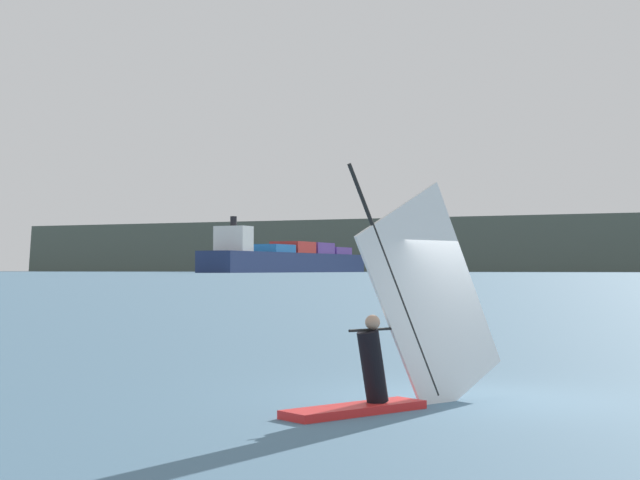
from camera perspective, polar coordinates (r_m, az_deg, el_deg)
The scene contains 4 objects.
ground_plane at distance 15.70m, azimuth 9.00°, elevation -9.23°, with size 4000.00×4000.00×0.00m, color #476B84.
windsurfer at distance 14.47m, azimuth 4.68°, elevation -6.02°, with size 2.70×3.76×3.89m.
cargo_ship at distance 654.80m, azimuth -1.76°, elevation -1.12°, with size 55.15×200.82×34.24m.
distant_headland at distance 983.34m, azimuth 5.16°, elevation -0.49°, with size 993.76×273.77×46.76m, color #4C564C.
Camera 1 is at (2.00, -15.44, 2.05)m, focal length 54.33 mm.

